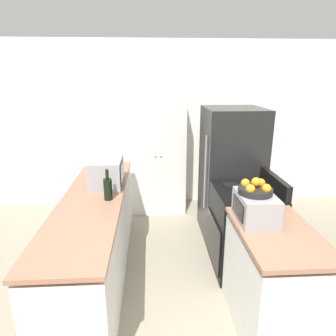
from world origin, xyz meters
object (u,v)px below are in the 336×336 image
stove (244,229)px  microwave (107,172)px  refrigerator (230,173)px  toaster_oven (255,208)px  fruit_bowl (255,189)px  wine_bottle (108,188)px  pantry_cabinet (157,151)px

stove → microwave: size_ratio=2.12×
refrigerator → toaster_oven: size_ratio=4.17×
refrigerator → fruit_bowl: (-0.19, -1.43, 0.34)m
microwave → wine_bottle: bearing=-81.1°
wine_bottle → toaster_oven: 1.37m
pantry_cabinet → wine_bottle: size_ratio=6.18×
microwave → wine_bottle: wine_bottle is taller
toaster_oven → fruit_bowl: fruit_bowl is taller
pantry_cabinet → wine_bottle: 1.84m
pantry_cabinet → wine_bottle: (-0.52, -1.77, 0.08)m
wine_bottle → toaster_oven: bearing=-22.4°
stove → refrigerator: refrigerator is taller
pantry_cabinet → microwave: 1.49m
refrigerator → wine_bottle: refrigerator is taller
stove → toaster_oven: bearing=-102.6°
pantry_cabinet → microwave: size_ratio=3.76×
stove → fruit_bowl: 0.98m
stove → wine_bottle: bearing=-174.2°
stove → refrigerator: 0.87m
pantry_cabinet → stove: 1.92m
wine_bottle → toaster_oven: size_ratio=0.76×
pantry_cabinet → toaster_oven: bearing=-72.0°
stove → wine_bottle: 1.53m
refrigerator → toaster_oven: refrigerator is taller
stove → microwave: 1.62m
microwave → fruit_bowl: (1.32, -0.91, 0.13)m
pantry_cabinet → refrigerator: pantry_cabinet is taller
pantry_cabinet → wine_bottle: pantry_cabinet is taller
stove → refrigerator: bearing=87.3°
wine_bottle → stove: bearing=5.8°
pantry_cabinet → stove: bearing=-61.2°
stove → refrigerator: size_ratio=0.63×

